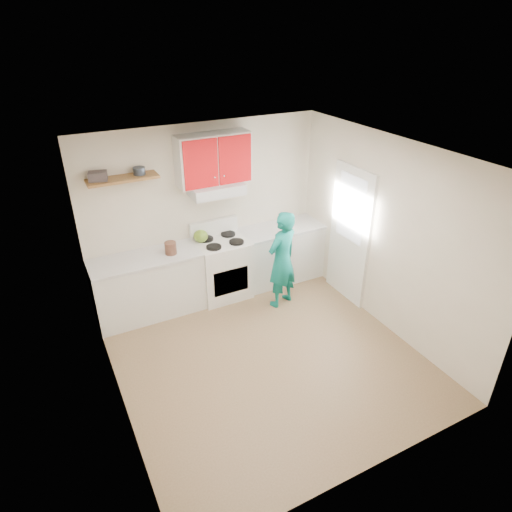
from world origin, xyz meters
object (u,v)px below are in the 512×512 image
kettle (201,236)px  stove (222,268)px  crock (171,249)px  person (282,260)px  tin (139,171)px

kettle → stove: bearing=-18.9°
kettle → crock: kettle is taller
kettle → crock: 0.54m
crock → person: 1.59m
tin → person: tin is taller
stove → kettle: kettle is taller
stove → person: person is taller
stove → crock: crock is taller
tin → kettle: (0.76, -0.07, -1.07)m
tin → kettle: size_ratio=0.73×
kettle → person: person is taller
kettle → crock: bearing=-156.2°
stove → crock: (-0.78, -0.04, 0.54)m
tin → person: 2.32m
tin → person: bearing=-25.9°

